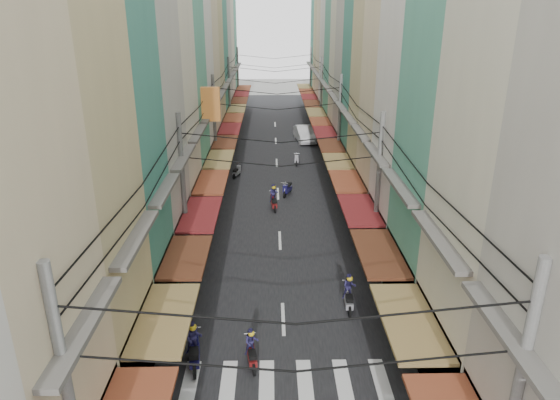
{
  "coord_description": "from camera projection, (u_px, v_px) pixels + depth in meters",
  "views": [
    {
      "loc": [
        -0.48,
        -20.64,
        12.72
      ],
      "look_at": [
        0.01,
        5.96,
        2.58
      ],
      "focal_mm": 32.0,
      "sensor_mm": 36.0,
      "label": 1
    }
  ],
  "objects": [
    {
      "name": "moving_scooters",
      "position": [
        272.0,
        243.0,
        27.94
      ],
      "size": [
        6.96,
        28.55,
        1.93
      ],
      "color": "black",
      "rests_on": "ground"
    },
    {
      "name": "bicycle",
      "position": [
        457.0,
        325.0,
        21.53
      ],
      "size": [
        1.47,
        0.73,
        0.97
      ],
      "primitive_type": "imported",
      "rotation": [
        0.0,
        0.0,
        1.43
      ],
      "color": "black",
      "rests_on": "ground"
    },
    {
      "name": "pedestrians",
      "position": [
        195.0,
        273.0,
        23.78
      ],
      "size": [
        12.92,
        18.2,
        2.13
      ],
      "color": "#2A212D",
      "rests_on": "ground"
    },
    {
      "name": "parked_scooters",
      "position": [
        372.0,
        340.0,
        19.8
      ],
      "size": [
        13.09,
        16.43,
        0.97
      ],
      "color": "black",
      "rests_on": "ground"
    },
    {
      "name": "crosswalk",
      "position": [
        286.0,
        382.0,
        18.21
      ],
      "size": [
        7.55,
        2.4,
        0.01
      ],
      "color": "silver",
      "rests_on": "ground"
    },
    {
      "name": "sidewalk_left",
      "position": [
        201.0,
        170.0,
        42.38
      ],
      "size": [
        3.0,
        80.0,
        0.06
      ],
      "primitive_type": "cube",
      "color": "gray",
      "rests_on": "ground"
    },
    {
      "name": "market_umbrella",
      "position": [
        460.0,
        286.0,
        20.32
      ],
      "size": [
        2.38,
        2.38,
        2.51
      ],
      "color": "#B2B2B7",
      "rests_on": "ground"
    },
    {
      "name": "utility_poles",
      "position": [
        278.0,
        102.0,
        35.5
      ],
      "size": [
        10.2,
        66.13,
        8.2
      ],
      "color": "slate",
      "rests_on": "ground"
    },
    {
      "name": "white_car",
      "position": [
        305.0,
        141.0,
        51.74
      ],
      "size": [
        5.78,
        2.84,
        1.96
      ],
      "primitive_type": "imported",
      "rotation": [
        0.0,
        0.0,
        0.12
      ],
      "color": "silver",
      "rests_on": "ground"
    },
    {
      "name": "road",
      "position": [
        277.0,
        170.0,
        42.5
      ],
      "size": [
        10.0,
        80.0,
        0.02
      ],
      "primitive_type": "cube",
      "color": "black",
      "rests_on": "ground"
    },
    {
      "name": "traffic_sign",
      "position": [
        396.0,
        264.0,
        22.61
      ],
      "size": [
        0.1,
        0.59,
        2.7
      ],
      "color": "slate",
      "rests_on": "ground"
    },
    {
      "name": "ground",
      "position": [
        282.0,
        295.0,
        23.82
      ],
      "size": [
        160.0,
        160.0,
        0.0
      ],
      "primitive_type": "plane",
      "color": "slate",
      "rests_on": "ground"
    },
    {
      "name": "building_row_left",
      "position": [
        167.0,
        54.0,
        35.68
      ],
      "size": [
        7.8,
        67.67,
        23.7
      ],
      "color": "silver",
      "rests_on": "ground"
    },
    {
      "name": "building_row_right",
      "position": [
        387.0,
        59.0,
        35.97
      ],
      "size": [
        7.8,
        68.98,
        22.59
      ],
      "color": "#3A7F6D",
      "rests_on": "ground"
    },
    {
      "name": "sidewalk_right",
      "position": [
        353.0,
        169.0,
        42.61
      ],
      "size": [
        3.0,
        80.0,
        0.06
      ],
      "primitive_type": "cube",
      "color": "gray",
      "rests_on": "ground"
    }
  ]
}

